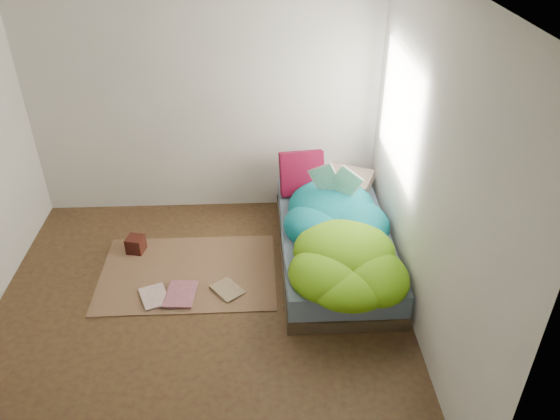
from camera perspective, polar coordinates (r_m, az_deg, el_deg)
The scene contains 12 objects.
ground at distance 4.71m, azimuth -8.37°, elevation -10.72°, with size 3.50×3.50×0.00m, color #422519.
room_walls at distance 3.80m, azimuth -10.10°, elevation 7.51°, with size 3.54×3.54×2.62m.
bed at distance 5.18m, azimuth 5.68°, elevation -3.50°, with size 1.00×2.00×0.34m.
duvet at distance 4.81m, azimuth 6.24°, elevation -1.75°, with size 0.96×1.84×0.34m, color #085E7F, non-canonical shape.
rug at distance 5.14m, azimuth -9.57°, elevation -6.47°, with size 1.60×1.10×0.01m, color brown.
pillow_floral at distance 5.76m, azimuth 6.85°, elevation 3.21°, with size 0.54×0.33×0.12m, color beige.
pillow_magenta at distance 5.51m, azimuth 2.28°, elevation 3.88°, with size 0.44×0.14×0.44m, color #51051B.
open_book at distance 5.05m, azimuth 5.85°, elevation 4.02°, with size 0.41×0.09×0.25m, color #2A7D29, non-canonical shape.
wooden_box at distance 5.46m, azimuth -14.84°, elevation -3.48°, with size 0.16×0.16×0.16m, color #33140B.
floor_book_a at distance 4.90m, azimuth -14.25°, elevation -9.13°, with size 0.22×0.30×0.02m, color silver.
floor_book_b at distance 4.91m, azimuth -11.81°, elevation -8.58°, with size 0.26×0.35×0.03m, color #BC6C76.
floor_book_c at distance 4.84m, azimuth -6.49°, elevation -8.79°, with size 0.20×0.28×0.02m, color tan.
Camera 1 is at (0.52, -3.41, 3.21)m, focal length 35.00 mm.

